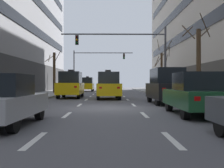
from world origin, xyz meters
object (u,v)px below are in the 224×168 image
Objects in this scene: traffic_signal_0 at (133,49)px; street_tree_1 at (54,72)px; taxi_driving_3 at (87,84)px; traffic_signal_1 at (93,62)px; car_driving_4 at (3,100)px; street_tree_0 at (165,67)px; taxi_driving_0 at (71,85)px; street_tree_2 at (162,71)px; taxi_driving_2 at (108,86)px; car_parked_1 at (197,94)px; street_tree_3 at (198,62)px; car_parked_2 at (167,86)px; taxi_driving_1 at (108,87)px.

traffic_signal_0 is 1.89× the size of street_tree_1.
taxi_driving_3 is 3.58m from traffic_signal_1.
street_tree_0 is at bearing 66.65° from car_driving_4.
traffic_signal_1 is at bearing 48.74° from taxi_driving_3.
taxi_driving_0 is 0.84× the size of street_tree_2.
car_parked_1 is (3.64, -11.08, -0.22)m from taxi_driving_2.
street_tree_3 is (12.63, -14.00, 0.13)m from street_tree_1.
taxi_driving_3 is at bearing 99.06° from taxi_driving_2.
taxi_driving_2 is 0.98× the size of car_parked_2.
street_tree_0 is at bearing 34.42° from taxi_driving_0.
car_parked_2 is at bearing -76.68° from traffic_signal_1.
street_tree_0 is (4.05, 5.77, -1.28)m from traffic_signal_0.
taxi_driving_3 is 0.47× the size of traffic_signal_1.
taxi_driving_0 is 0.94× the size of street_tree_1.
car_parked_2 reaches higher than taxi_driving_1.
taxi_driving_1 is at bearing 90.06° from taxi_driving_2.
street_tree_0 is 1.04× the size of street_tree_3.
taxi_driving_3 is (0.08, 17.98, -0.09)m from taxi_driving_0.
car_driving_4 is 14.26m from street_tree_3.
car_parked_2 is at bearing -101.07° from street_tree_0.
traffic_signal_1 is at bearing 100.87° from car_parked_1.
taxi_driving_2 is 0.75× the size of street_tree_0.
car_parked_2 is 3.58m from street_tree_3.
car_driving_4 is (-0.09, -33.39, -0.25)m from taxi_driving_3.
taxi_driving_1 is at bearing 164.23° from street_tree_0.
car_parked_2 is 26.49m from traffic_signal_1.
car_parked_2 reaches higher than car_driving_4.
car_parked_1 is at bearing -71.79° from taxi_driving_2.
taxi_driving_3 is 31.42m from car_parked_1.
traffic_signal_0 is at bearing 71.47° from car_driving_4.
traffic_signal_0 reaches higher than car_driving_4.
car_driving_4 is at bearing -131.90° from street_tree_3.
traffic_signal_0 is 1.55× the size of street_tree_0.
taxi_driving_0 is at bearing 153.10° from taxi_driving_2.
car_parked_2 is 13.63m from street_tree_0.
taxi_driving_3 reaches higher than car_parked_2.
car_parked_1 is at bearing -90.01° from car_parked_2.
car_parked_1 is at bearing -65.26° from street_tree_1.
taxi_driving_3 is 14.97m from street_tree_0.
taxi_driving_3 is 0.74× the size of street_tree_3.
taxi_driving_2 is at bearing -127.60° from street_tree_0.
car_parked_1 is 0.80× the size of street_tree_3.
car_parked_2 is at bearing -143.99° from street_tree_3.
car_parked_2 is at bearing 51.57° from car_driving_4.
street_tree_1 is 12.67m from street_tree_2.
street_tree_2 is (0.01, 2.00, -0.44)m from street_tree_0.
traffic_signal_1 is at bearing 104.25° from traffic_signal_0.
car_parked_1 is 5.94m from car_parked_2.
street_tree_1 reaches higher than car_parked_1.
street_tree_1 is at bearing 122.34° from car_parked_2.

